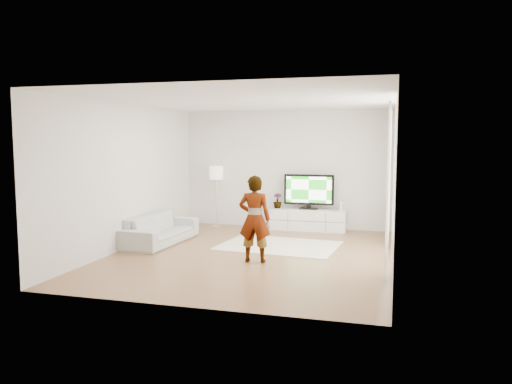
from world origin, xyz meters
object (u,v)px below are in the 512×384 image
(television, at_px, (309,190))
(rug, at_px, (279,246))
(player, at_px, (255,219))
(floor_lamp, at_px, (216,175))
(media_console, at_px, (308,220))
(sofa, at_px, (161,229))

(television, height_order, rug, television)
(rug, distance_m, player, 1.61)
(player, xyz_separation_m, floor_lamp, (-1.87, 3.24, 0.49))
(rug, xyz_separation_m, floor_lamp, (-1.98, 1.82, 1.24))
(media_console, xyz_separation_m, rug, (-0.28, -1.89, -0.24))
(television, distance_m, floor_lamp, 2.28)
(television, relative_size, rug, 0.51)
(rug, bearing_deg, player, -94.32)
(rug, relative_size, sofa, 1.14)
(sofa, bearing_deg, television, -46.10)
(media_console, bearing_deg, floor_lamp, -178.35)
(player, bearing_deg, floor_lamp, -65.05)
(rug, bearing_deg, sofa, -170.55)
(rug, distance_m, sofa, 2.43)
(television, height_order, floor_lamp, floor_lamp)
(rug, bearing_deg, media_console, 81.65)
(media_console, height_order, sofa, sofa)
(television, distance_m, player, 3.36)
(media_console, bearing_deg, television, 90.00)
(television, xyz_separation_m, sofa, (-2.66, -2.31, -0.64))
(rug, distance_m, floor_lamp, 2.96)
(television, bearing_deg, rug, -98.24)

